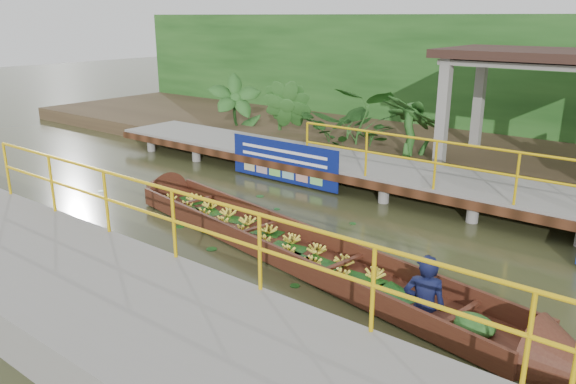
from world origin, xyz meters
The scene contains 9 objects.
ground centered at (0.00, 0.00, 0.00)m, with size 80.00×80.00×0.00m, color #31341A.
land_strip centered at (0.00, 7.50, 0.23)m, with size 30.00×8.00×0.45m, color #35281A.
far_dock centered at (0.02, 3.43, 0.48)m, with size 16.00×2.06×1.66m.
near_dock centered at (1.00, -4.20, 0.30)m, with size 18.00×2.40×1.73m.
pavilion centered at (3.00, 6.30, 2.82)m, with size 4.40×3.00×3.00m.
foliage_backdrop centered at (0.00, 10.00, 2.00)m, with size 30.00×0.80×4.00m, color #194215.
vendor_boat centered at (1.48, -0.88, 0.21)m, with size 10.40×2.75×2.06m.
blue_banner centered at (-1.66, 2.48, 0.56)m, with size 3.21×0.04×1.00m.
tropical_plants centered at (0.06, 5.30, 1.45)m, with size 14.60×1.60×2.00m.
Camera 1 is at (6.63, -7.85, 3.94)m, focal length 35.00 mm.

